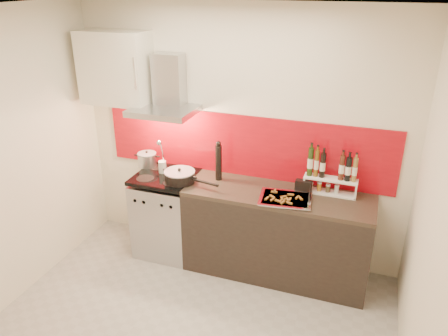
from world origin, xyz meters
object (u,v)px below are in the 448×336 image
at_px(stock_pot, 147,159).
at_px(saute_pan, 180,176).
at_px(counter, 276,233).
at_px(baking_tray, 285,199).
at_px(pepper_mill, 219,161).
at_px(range_stove, 167,214).

relative_size(stock_pot, saute_pan, 0.34).
xyz_separation_m(counter, stock_pot, (-1.48, 0.14, 0.54)).
height_order(stock_pot, baking_tray, stock_pot).
bearing_deg(saute_pan, pepper_mill, 28.69).
bearing_deg(pepper_mill, counter, -8.50).
bearing_deg(counter, pepper_mill, 171.50).
bearing_deg(stock_pot, baking_tray, -9.60).
relative_size(range_stove, pepper_mill, 2.20).
xyz_separation_m(counter, saute_pan, (-0.98, -0.09, 0.51)).
bearing_deg(range_stove, counter, 0.23).
distance_m(saute_pan, pepper_mill, 0.41).
distance_m(range_stove, counter, 1.20).
bearing_deg(range_stove, stock_pot, 152.33).
distance_m(counter, baking_tray, 0.49).
bearing_deg(range_stove, baking_tray, -5.25).
bearing_deg(stock_pot, pepper_mill, -3.13).
height_order(range_stove, stock_pot, stock_pot).
relative_size(range_stove, counter, 0.51).
xyz_separation_m(counter, pepper_mill, (-0.64, 0.10, 0.65)).
height_order(saute_pan, baking_tray, saute_pan).
bearing_deg(stock_pot, counter, -5.48).
distance_m(stock_pot, baking_tray, 1.59).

